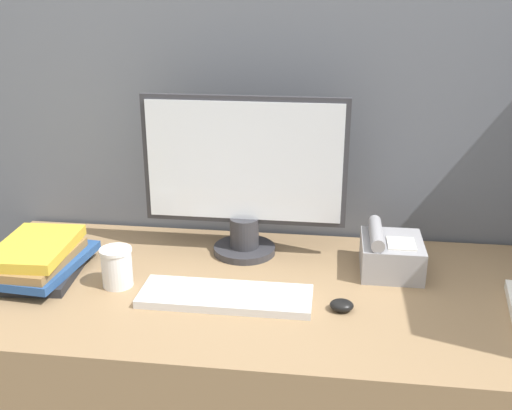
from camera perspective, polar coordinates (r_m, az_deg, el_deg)
name	(u,v)px	position (r m, az deg, el deg)	size (l,w,h in m)	color
cubicle_panel_rear	(288,222)	(1.90, 3.09, -1.60)	(2.08, 0.04, 1.50)	slate
desk	(274,404)	(1.75, 1.75, -18.41)	(1.68, 0.72, 0.72)	#937551
monitor	(244,178)	(1.66, -1.14, 2.54)	(0.57, 0.18, 0.45)	#333338
keyboard	(226,296)	(1.49, -2.91, -8.68)	(0.42, 0.14, 0.02)	silver
mouse	(342,305)	(1.46, 8.16, -9.43)	(0.06, 0.05, 0.03)	black
coffee_cup	(117,267)	(1.58, -13.11, -5.78)	(0.08, 0.08, 0.10)	white
book_stack	(38,260)	(1.69, -20.01, -4.92)	(0.22, 0.31, 0.10)	#262628
desk_telephone	(390,254)	(1.66, 12.66, -4.56)	(0.16, 0.19, 0.13)	#99999E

